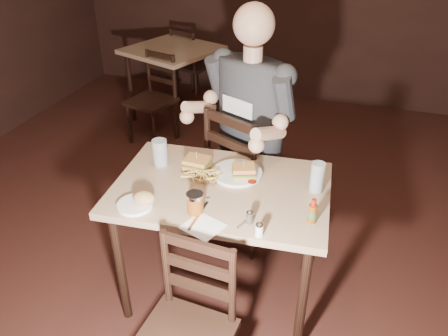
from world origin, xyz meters
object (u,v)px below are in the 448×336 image
(hot_sauce, at_px, (313,211))
(side_plate, at_px, (135,205))
(syrup_dispenser, at_px, (195,203))
(glass_left, at_px, (160,153))
(chair_far, at_px, (250,175))
(bg_chair_far, at_px, (193,65))
(bg_chair_near, at_px, (151,101))
(glass_right, at_px, (317,177))
(main_table, at_px, (221,200))
(dinner_plate, at_px, (237,174))
(diner, at_px, (247,99))
(bg_table, at_px, (173,57))

(hot_sauce, xyz_separation_m, side_plate, (-0.82, -0.15, -0.06))
(syrup_dispenser, bearing_deg, glass_left, 129.71)
(chair_far, relative_size, bg_chair_far, 1.16)
(bg_chair_near, relative_size, glass_right, 5.24)
(hot_sauce, bearing_deg, main_table, 162.91)
(bg_chair_far, xyz_separation_m, hot_sauce, (1.73, -2.90, 0.41))
(bg_chair_far, relative_size, glass_right, 5.26)
(dinner_plate, bearing_deg, glass_left, -176.10)
(syrup_dispenser, xyz_separation_m, side_plate, (-0.29, -0.05, -0.05))
(main_table, height_order, bg_chair_near, bg_chair_near)
(diner, height_order, side_plate, diner)
(hot_sauce, height_order, side_plate, hot_sauce)
(main_table, bearing_deg, glass_left, 165.51)
(glass_right, distance_m, hot_sauce, 0.26)
(bg_table, xyz_separation_m, glass_right, (1.71, -2.09, 0.17))
(bg_chair_far, bearing_deg, hot_sauce, 138.68)
(main_table, bearing_deg, side_plate, -138.79)
(main_table, xyz_separation_m, chair_far, (0.01, 0.58, -0.19))
(bg_table, distance_m, glass_right, 2.71)
(bg_chair_near, height_order, dinner_plate, bg_chair_near)
(side_plate, bearing_deg, glass_left, 96.95)
(bg_table, bearing_deg, main_table, -60.50)
(glass_right, height_order, side_plate, glass_right)
(hot_sauce, xyz_separation_m, syrup_dispenser, (-0.53, -0.10, -0.01))
(main_table, relative_size, bg_table, 1.13)
(bg_chair_far, height_order, bg_chair_near, bg_chair_far)
(diner, bearing_deg, bg_chair_near, 161.55)
(hot_sauce, distance_m, side_plate, 0.84)
(bg_table, xyz_separation_m, hot_sauce, (1.73, -2.35, 0.15))
(diner, bearing_deg, glass_right, -17.01)
(side_plate, bearing_deg, hot_sauce, 10.03)
(bg_table, bearing_deg, dinner_plate, -58.03)
(bg_chair_far, height_order, side_plate, bg_chair_far)
(chair_far, height_order, glass_left, chair_far)
(bg_chair_far, xyz_separation_m, glass_left, (0.86, -2.65, 0.42))
(bg_chair_far, bearing_deg, chair_far, 137.80)
(chair_far, relative_size, diner, 0.92)
(syrup_dispenser, bearing_deg, chair_far, 81.75)
(diner, xyz_separation_m, side_plate, (-0.32, -0.83, -0.26))
(dinner_plate, height_order, side_plate, dinner_plate)
(bg_chair_far, xyz_separation_m, side_plate, (0.91, -3.04, 0.36))
(bg_table, bearing_deg, chair_far, -52.32)
(chair_far, height_order, syrup_dispenser, chair_far)
(bg_table, relative_size, hot_sauce, 8.18)
(bg_table, bearing_deg, bg_chair_near, -90.00)
(bg_chair_near, bearing_deg, syrup_dispenser, -42.20)
(bg_chair_near, bearing_deg, diner, -26.84)
(syrup_dispenser, bearing_deg, bg_table, 111.42)
(main_table, bearing_deg, syrup_dispenser, -100.51)
(main_table, bearing_deg, bg_chair_near, 127.04)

